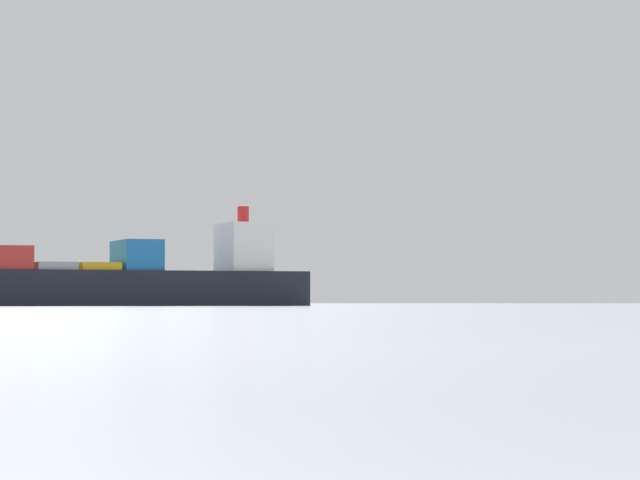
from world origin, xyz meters
TOP-DOWN VIEW (x-y plane):
  - cargo_ship at (-58.48, 496.17)m, footprint 164.86×76.32m

SIDE VIEW (x-z plane):
  - cargo_ship at x=-58.48m, z-range -8.34..26.35m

